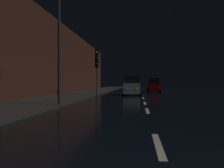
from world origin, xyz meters
TOP-DOWN VIEW (x-y plane):
  - ground at (0.00, 24.50)m, footprint 26.51×84.00m
  - sidewalk_left at (-7.05, 24.50)m, footprint 4.40×84.00m
  - building_facade_left at (-9.65, 21.00)m, footprint 0.80×63.00m
  - lane_centerline at (0.00, 11.23)m, footprint 0.16×18.10m
  - traffic_light_far_left at (-4.76, 21.96)m, footprint 0.33×0.47m
  - streetlamp_overhead at (-4.53, 10.75)m, footprint 1.70×0.44m
  - car_approaching_headlights at (-1.13, 23.76)m, footprint 1.93×4.18m
  - car_distant_taillights at (1.79, 32.49)m, footprint 1.86×4.04m

SIDE VIEW (x-z plane):
  - ground at x=0.00m, z-range -0.02..0.00m
  - lane_centerline at x=0.00m, z-range 0.00..0.01m
  - sidewalk_left at x=-7.05m, z-range 0.00..0.15m
  - car_distant_taillights at x=1.79m, z-range -0.09..1.95m
  - car_approaching_headlights at x=-1.13m, z-range -0.09..2.02m
  - traffic_light_far_left at x=-4.76m, z-range 1.10..5.97m
  - building_facade_left at x=-9.65m, z-range 0.00..8.29m
  - streetlamp_overhead at x=-4.53m, z-range 1.22..9.26m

